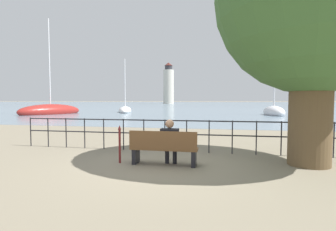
# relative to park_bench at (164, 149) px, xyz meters

# --- Properties ---
(ground_plane) EXTENTS (1000.00, 1000.00, 0.00)m
(ground_plane) POSITION_rel_park_bench_xyz_m (0.00, 0.06, -0.43)
(ground_plane) COLOR #7A705B
(harbor_water) EXTENTS (600.00, 300.00, 0.01)m
(harbor_water) POSITION_rel_park_bench_xyz_m (0.00, 158.87, -0.43)
(harbor_water) COLOR slate
(harbor_water) RESTS_ON ground_plane
(park_bench) EXTENTS (1.75, 0.45, 0.90)m
(park_bench) POSITION_rel_park_bench_xyz_m (0.00, 0.00, 0.00)
(park_bench) COLOR brown
(park_bench) RESTS_ON ground_plane
(seated_person_left) EXTENTS (0.46, 0.35, 1.19)m
(seated_person_left) POSITION_rel_park_bench_xyz_m (0.15, 0.08, 0.23)
(seated_person_left) COLOR black
(seated_person_left) RESTS_ON ground_plane
(promenade_railing) EXTENTS (10.83, 0.04, 1.05)m
(promenade_railing) POSITION_rel_park_bench_xyz_m (-0.00, 1.83, 0.26)
(promenade_railing) COLOR black
(promenade_railing) RESTS_ON ground_plane
(closed_umbrella) EXTENTS (0.09, 0.09, 1.02)m
(closed_umbrella) POSITION_rel_park_bench_xyz_m (-1.20, 0.01, 0.14)
(closed_umbrella) COLOR maroon
(closed_umbrella) RESTS_ON ground_plane
(sailboat_0) EXTENTS (2.39, 5.33, 8.01)m
(sailboat_0) POSITION_rel_park_bench_xyz_m (7.42, 25.08, -0.09)
(sailboat_0) COLOR silver
(sailboat_0) RESTS_ON ground_plane
(sailboat_1) EXTENTS (4.36, 8.36, 7.96)m
(sailboat_1) POSITION_rel_park_bench_xyz_m (-12.03, 29.16, -0.16)
(sailboat_1) COLOR white
(sailboat_1) RESTS_ON ground_plane
(sailboat_2) EXTENTS (5.42, 8.22, 11.97)m
(sailboat_2) POSITION_rel_park_bench_xyz_m (-18.85, 21.85, -0.04)
(sailboat_2) COLOR maroon
(sailboat_2) RESTS_ON ground_plane
(harbor_lighthouse) EXTENTS (5.28, 5.28, 20.77)m
(harbor_lighthouse) POSITION_rel_park_bench_xyz_m (-24.40, 123.85, 9.23)
(harbor_lighthouse) COLOR beige
(harbor_lighthouse) RESTS_ON ground_plane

